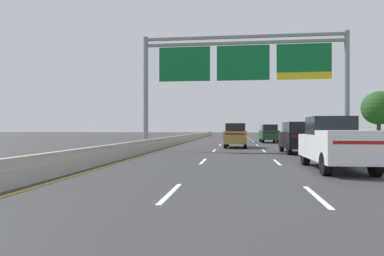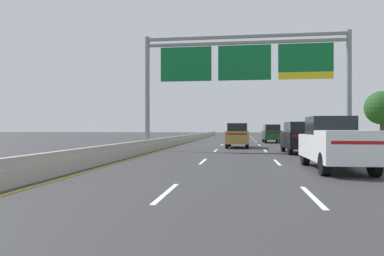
{
  "view_description": "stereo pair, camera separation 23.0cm",
  "coord_description": "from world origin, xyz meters",
  "px_view_note": "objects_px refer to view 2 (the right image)",
  "views": [
    {
      "loc": [
        -0.11,
        1.24,
        1.7
      ],
      "look_at": [
        -2.43,
        19.55,
        1.71
      ],
      "focal_mm": 33.59,
      "sensor_mm": 36.0,
      "label": 1
    },
    {
      "loc": [
        0.11,
        1.27,
        1.7
      ],
      "look_at": [
        -2.43,
        19.55,
        1.71
      ],
      "focal_mm": 33.59,
      "sensor_mm": 36.0,
      "label": 2
    }
  ],
  "objects_px": {
    "pickup_truck_white": "(335,144)",
    "roadside_tree_mid": "(382,108)",
    "overhead_sign_gantry": "(244,67)",
    "car_darkgreen_right_lane_suv": "(272,133)",
    "car_gold_centre_lane_suv": "(238,135)",
    "car_black_right_lane_suv": "(299,137)"
  },
  "relations": [
    {
      "from": "overhead_sign_gantry",
      "to": "car_black_right_lane_suv",
      "type": "relative_size",
      "value": 3.17
    },
    {
      "from": "pickup_truck_white",
      "to": "car_gold_centre_lane_suv",
      "type": "distance_m",
      "value": 16.82
    },
    {
      "from": "car_gold_centre_lane_suv",
      "to": "roadside_tree_mid",
      "type": "distance_m",
      "value": 14.71
    },
    {
      "from": "car_gold_centre_lane_suv",
      "to": "car_darkgreen_right_lane_suv",
      "type": "bearing_deg",
      "value": -17.23
    },
    {
      "from": "overhead_sign_gantry",
      "to": "car_gold_centre_lane_suv",
      "type": "distance_m",
      "value": 7.09
    },
    {
      "from": "pickup_truck_white",
      "to": "car_darkgreen_right_lane_suv",
      "type": "height_order",
      "value": "pickup_truck_white"
    },
    {
      "from": "car_gold_centre_lane_suv",
      "to": "car_darkgreen_right_lane_suv",
      "type": "height_order",
      "value": "same"
    },
    {
      "from": "overhead_sign_gantry",
      "to": "car_black_right_lane_suv",
      "type": "bearing_deg",
      "value": -24.35
    },
    {
      "from": "overhead_sign_gantry",
      "to": "pickup_truck_white",
      "type": "relative_size",
      "value": 2.78
    },
    {
      "from": "pickup_truck_white",
      "to": "roadside_tree_mid",
      "type": "distance_m",
      "value": 23.41
    },
    {
      "from": "overhead_sign_gantry",
      "to": "pickup_truck_white",
      "type": "bearing_deg",
      "value": -72.6
    },
    {
      "from": "car_gold_centre_lane_suv",
      "to": "car_darkgreen_right_lane_suv",
      "type": "distance_m",
      "value": 11.78
    },
    {
      "from": "overhead_sign_gantry",
      "to": "roadside_tree_mid",
      "type": "xyz_separation_m",
      "value": [
        13.1,
        9.85,
        -2.53
      ]
    },
    {
      "from": "car_darkgreen_right_lane_suv",
      "to": "roadside_tree_mid",
      "type": "bearing_deg",
      "value": -123.78
    },
    {
      "from": "overhead_sign_gantry",
      "to": "car_darkgreen_right_lane_suv",
      "type": "xyz_separation_m",
      "value": [
        3.25,
        16.09,
        -5.06
      ]
    },
    {
      "from": "car_darkgreen_right_lane_suv",
      "to": "car_black_right_lane_suv",
      "type": "bearing_deg",
      "value": 179.83
    },
    {
      "from": "pickup_truck_white",
      "to": "roadside_tree_mid",
      "type": "height_order",
      "value": "roadside_tree_mid"
    },
    {
      "from": "overhead_sign_gantry",
      "to": "pickup_truck_white",
      "type": "height_order",
      "value": "overhead_sign_gantry"
    },
    {
      "from": "car_black_right_lane_suv",
      "to": "car_darkgreen_right_lane_suv",
      "type": "distance_m",
      "value": 17.74
    },
    {
      "from": "car_gold_centre_lane_suv",
      "to": "car_black_right_lane_suv",
      "type": "bearing_deg",
      "value": -146.11
    },
    {
      "from": "car_gold_centre_lane_suv",
      "to": "car_darkgreen_right_lane_suv",
      "type": "xyz_separation_m",
      "value": [
        3.79,
        11.15,
        0.0
      ]
    },
    {
      "from": "car_black_right_lane_suv",
      "to": "car_darkgreen_right_lane_suv",
      "type": "height_order",
      "value": "same"
    }
  ]
}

